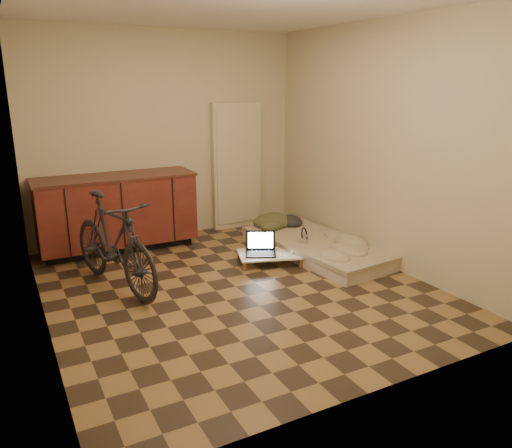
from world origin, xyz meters
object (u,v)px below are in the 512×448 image
bicycle (113,238)px  futon (318,247)px  laptop (261,249)px  lap_desk (269,254)px

bicycle → futon: bicycle is taller
bicycle → laptop: size_ratio=3.72×
bicycle → lap_desk: 1.73m
lap_desk → laptop: size_ratio=1.84×
lap_desk → laptop: (-0.08, 0.05, 0.06)m
lap_desk → bicycle: bearing=-165.1°
futon → lap_desk: bearing=175.0°
futon → lap_desk: size_ratio=2.54×
bicycle → lap_desk: bicycle is taller
futon → bicycle: bearing=172.0°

